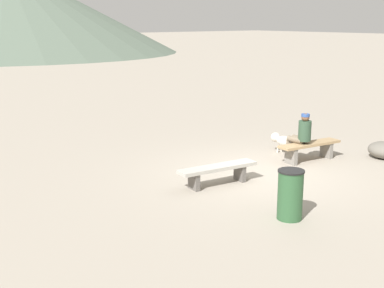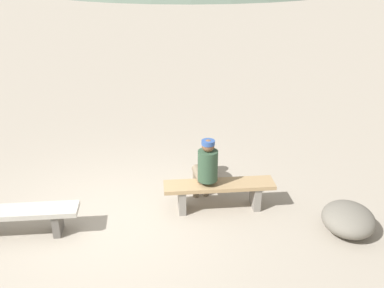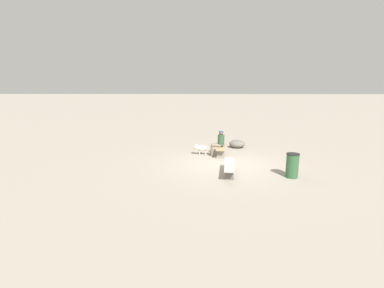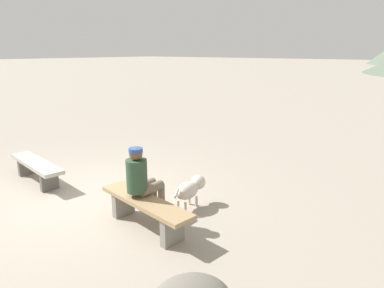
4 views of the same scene
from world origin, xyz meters
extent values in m
cube|color=#9E9384|center=(0.00, 0.00, -0.03)|extent=(210.00, 210.00, 0.06)
cube|color=#605B56|center=(-1.96, 0.05, 0.18)|extent=(0.14, 0.34, 0.36)
cube|color=#605B56|center=(-0.78, -0.09, 0.18)|extent=(0.14, 0.34, 0.36)
cube|color=#B2ADA3|center=(-1.37, -0.02, 0.40)|extent=(1.87, 0.60, 0.08)
cube|color=gray|center=(1.15, 0.12, 0.20)|extent=(0.15, 0.37, 0.40)
cube|color=gray|center=(2.35, -0.02, 0.20)|extent=(0.15, 0.37, 0.40)
cube|color=#A3845B|center=(1.75, 0.05, 0.43)|extent=(1.82, 0.60, 0.06)
cylinder|color=#2D4733|center=(1.56, 0.07, 0.79)|extent=(0.32, 0.32, 0.50)
sphere|color=brown|center=(1.56, 0.07, 1.13)|extent=(0.20, 0.20, 0.20)
cylinder|color=#2D4C8C|center=(1.56, 0.07, 1.19)|extent=(0.21, 0.21, 0.07)
cylinder|color=#756651|center=(1.65, 0.29, 0.54)|extent=(0.15, 0.43, 0.15)
cylinder|color=#756651|center=(1.64, 0.50, 0.27)|extent=(0.11, 0.11, 0.54)
cylinder|color=#756651|center=(1.47, 0.29, 0.54)|extent=(0.15, 0.43, 0.15)
cylinder|color=#756651|center=(1.47, 0.50, 0.27)|extent=(0.11, 0.11, 0.54)
ellipsoid|color=beige|center=(1.82, 0.95, 0.33)|extent=(0.30, 0.49, 0.28)
sphere|color=beige|center=(1.81, 1.25, 0.39)|extent=(0.26, 0.26, 0.26)
cylinder|color=beige|center=(1.73, 1.10, 0.09)|extent=(0.04, 0.04, 0.19)
cylinder|color=beige|center=(1.89, 1.10, 0.09)|extent=(0.04, 0.04, 0.19)
cylinder|color=beige|center=(1.74, 0.79, 0.09)|extent=(0.04, 0.04, 0.19)
cylinder|color=beige|center=(1.90, 0.80, 0.09)|extent=(0.04, 0.04, 0.19)
cylinder|color=beige|center=(1.82, 0.67, 0.37)|extent=(0.04, 0.12, 0.15)
cylinder|color=#2D5633|center=(-1.65, -2.30, 0.44)|extent=(0.45, 0.45, 0.88)
cylinder|color=black|center=(-1.65, -2.30, 0.89)|extent=(0.48, 0.48, 0.03)
ellipsoid|color=#6B665B|center=(3.46, -0.99, 0.21)|extent=(0.97, 1.03, 0.43)
camera|label=1|loc=(-8.53, -8.17, 3.51)|focal=49.19mm
camera|label=2|loc=(0.03, -5.80, 3.84)|focal=40.45mm
camera|label=3|loc=(-11.78, 1.24, 3.35)|focal=26.48mm
camera|label=4|loc=(5.26, -3.18, 2.61)|focal=32.30mm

